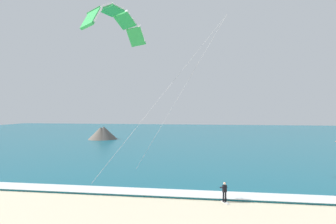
# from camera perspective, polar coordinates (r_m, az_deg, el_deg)

# --- Properties ---
(sea) EXTENTS (200.00, 120.00, 0.20)m
(sea) POSITION_cam_1_polar(r_m,az_deg,el_deg) (86.63, 9.58, -4.50)
(sea) COLOR #146075
(sea) RESTS_ON ground
(surf_foam) EXTENTS (200.00, 2.33, 0.04)m
(surf_foam) POSITION_cam_1_polar(r_m,az_deg,el_deg) (28.34, 11.15, -15.01)
(surf_foam) COLOR white
(surf_foam) RESTS_ON sea
(surfboard) EXTENTS (1.00, 1.45, 0.09)m
(surfboard) POSITION_cam_1_polar(r_m,az_deg,el_deg) (27.07, 10.53, -16.20)
(surfboard) COLOR white
(surfboard) RESTS_ON ground
(kitesurfer) EXTENTS (0.66, 0.66, 1.69)m
(kitesurfer) POSITION_cam_1_polar(r_m,az_deg,el_deg) (26.83, 10.52, -14.32)
(kitesurfer) COLOR black
(kitesurfer) RESTS_ON ground
(kite_primary) EXTENTS (12.76, 8.97, 16.88)m
(kite_primary) POSITION_cam_1_polar(r_m,az_deg,el_deg) (32.06, -9.92, 16.69)
(kite_primary) COLOR green
(headland_left) EXTENTS (7.45, 8.83, 3.42)m
(headland_left) POSITION_cam_1_polar(r_m,az_deg,el_deg) (78.50, -12.14, -3.92)
(headland_left) COLOR #56514C
(headland_left) RESTS_ON ground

